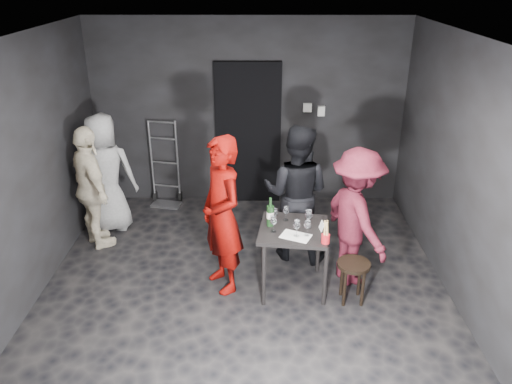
{
  "coord_description": "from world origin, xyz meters",
  "views": [
    {
      "loc": [
        0.14,
        -4.54,
        3.3
      ],
      "look_at": [
        0.12,
        0.25,
        1.12
      ],
      "focal_mm": 35.0,
      "sensor_mm": 36.0,
      "label": 1
    }
  ],
  "objects_px": {
    "woman_black": "(296,186)",
    "wine_bottle": "(270,215)",
    "bystander_cream": "(91,185)",
    "bystander_grey": "(105,169)",
    "man_maroon": "(356,214)",
    "breadstick_cup": "(326,232)",
    "stool": "(353,270)",
    "tasting_table": "(293,236)",
    "server_red": "(222,203)",
    "hand_truck": "(166,189)"
  },
  "relations": [
    {
      "from": "stool",
      "to": "bystander_cream",
      "type": "relative_size",
      "value": 0.28
    },
    {
      "from": "wine_bottle",
      "to": "tasting_table",
      "type": "bearing_deg",
      "value": -14.12
    },
    {
      "from": "wine_bottle",
      "to": "bystander_grey",
      "type": "bearing_deg",
      "value": 148.2
    },
    {
      "from": "server_red",
      "to": "woman_black",
      "type": "distance_m",
      "value": 1.07
    },
    {
      "from": "stool",
      "to": "bystander_cream",
      "type": "xyz_separation_m",
      "value": [
        -3.07,
        1.17,
        0.46
      ]
    },
    {
      "from": "bystander_grey",
      "to": "wine_bottle",
      "type": "xyz_separation_m",
      "value": [
        2.14,
        -1.33,
        0.01
      ]
    },
    {
      "from": "hand_truck",
      "to": "bystander_grey",
      "type": "relative_size",
      "value": 0.74
    },
    {
      "from": "tasting_table",
      "to": "bystander_cream",
      "type": "height_order",
      "value": "bystander_cream"
    },
    {
      "from": "woman_black",
      "to": "wine_bottle",
      "type": "relative_size",
      "value": 5.78
    },
    {
      "from": "tasting_table",
      "to": "bystander_cream",
      "type": "distance_m",
      "value": 2.62
    },
    {
      "from": "man_maroon",
      "to": "bystander_cream",
      "type": "xyz_separation_m",
      "value": [
        -3.13,
        0.76,
        0.0
      ]
    },
    {
      "from": "man_maroon",
      "to": "breadstick_cup",
      "type": "distance_m",
      "value": 0.62
    },
    {
      "from": "server_red",
      "to": "breadstick_cup",
      "type": "distance_m",
      "value": 1.13
    },
    {
      "from": "bystander_grey",
      "to": "woman_black",
      "type": "bearing_deg",
      "value": 163.35
    },
    {
      "from": "hand_truck",
      "to": "man_maroon",
      "type": "relative_size",
      "value": 0.77
    },
    {
      "from": "woman_black",
      "to": "wine_bottle",
      "type": "xyz_separation_m",
      "value": [
        -0.32,
        -0.63,
        -0.07
      ]
    },
    {
      "from": "man_maroon",
      "to": "wine_bottle",
      "type": "bearing_deg",
      "value": 73.77
    },
    {
      "from": "stool",
      "to": "woman_black",
      "type": "relative_size",
      "value": 0.25
    },
    {
      "from": "woman_black",
      "to": "hand_truck",
      "type": "bearing_deg",
      "value": -21.5
    },
    {
      "from": "stool",
      "to": "hand_truck",
      "type": "bearing_deg",
      "value": 134.73
    },
    {
      "from": "man_maroon",
      "to": "breadstick_cup",
      "type": "xyz_separation_m",
      "value": [
        -0.39,
        -0.48,
        0.04
      ]
    },
    {
      "from": "stool",
      "to": "bystander_grey",
      "type": "bearing_deg",
      "value": 151.61
    },
    {
      "from": "stool",
      "to": "man_maroon",
      "type": "xyz_separation_m",
      "value": [
        0.07,
        0.41,
        0.46
      ]
    },
    {
      "from": "bystander_cream",
      "to": "wine_bottle",
      "type": "bearing_deg",
      "value": -148.55
    },
    {
      "from": "stool",
      "to": "wine_bottle",
      "type": "height_order",
      "value": "wine_bottle"
    },
    {
      "from": "man_maroon",
      "to": "bystander_cream",
      "type": "bearing_deg",
      "value": 53.39
    },
    {
      "from": "stool",
      "to": "man_maroon",
      "type": "bearing_deg",
      "value": 80.74
    },
    {
      "from": "woman_black",
      "to": "bystander_grey",
      "type": "xyz_separation_m",
      "value": [
        -2.47,
        0.7,
        -0.08
      ]
    },
    {
      "from": "breadstick_cup",
      "to": "stool",
      "type": "bearing_deg",
      "value": 11.33
    },
    {
      "from": "hand_truck",
      "to": "stool",
      "type": "bearing_deg",
      "value": -32.72
    },
    {
      "from": "hand_truck",
      "to": "wine_bottle",
      "type": "relative_size",
      "value": 3.94
    },
    {
      "from": "hand_truck",
      "to": "tasting_table",
      "type": "height_order",
      "value": "hand_truck"
    },
    {
      "from": "tasting_table",
      "to": "stool",
      "type": "height_order",
      "value": "tasting_table"
    },
    {
      "from": "hand_truck",
      "to": "bystander_cream",
      "type": "height_order",
      "value": "bystander_cream"
    },
    {
      "from": "bystander_cream",
      "to": "bystander_grey",
      "type": "relative_size",
      "value": 0.97
    },
    {
      "from": "server_red",
      "to": "breadstick_cup",
      "type": "height_order",
      "value": "server_red"
    },
    {
      "from": "stool",
      "to": "breadstick_cup",
      "type": "xyz_separation_m",
      "value": [
        -0.33,
        -0.07,
        0.49
      ]
    },
    {
      "from": "hand_truck",
      "to": "stool",
      "type": "xyz_separation_m",
      "value": [
        2.39,
        -2.41,
        0.15
      ]
    },
    {
      "from": "woman_black",
      "to": "bystander_grey",
      "type": "bearing_deg",
      "value": 1.55
    },
    {
      "from": "man_maroon",
      "to": "bystander_grey",
      "type": "height_order",
      "value": "bystander_grey"
    },
    {
      "from": "hand_truck",
      "to": "stool",
      "type": "height_order",
      "value": "hand_truck"
    },
    {
      "from": "woman_black",
      "to": "stool",
      "type": "bearing_deg",
      "value": 137.97
    },
    {
      "from": "hand_truck",
      "to": "breadstick_cup",
      "type": "distance_m",
      "value": 3.29
    },
    {
      "from": "stool",
      "to": "man_maroon",
      "type": "relative_size",
      "value": 0.28
    },
    {
      "from": "tasting_table",
      "to": "man_maroon",
      "type": "distance_m",
      "value": 0.74
    },
    {
      "from": "hand_truck",
      "to": "server_red",
      "type": "bearing_deg",
      "value": -52.34
    },
    {
      "from": "bystander_cream",
      "to": "bystander_grey",
      "type": "bearing_deg",
      "value": -42.69
    },
    {
      "from": "hand_truck",
      "to": "breadstick_cup",
      "type": "relative_size",
      "value": 4.86
    },
    {
      "from": "hand_truck",
      "to": "man_maroon",
      "type": "xyz_separation_m",
      "value": [
        2.46,
        -2.0,
        0.6
      ]
    },
    {
      "from": "bystander_grey",
      "to": "wine_bottle",
      "type": "relative_size",
      "value": 5.3
    }
  ]
}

